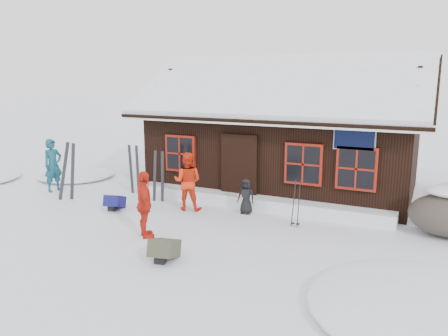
# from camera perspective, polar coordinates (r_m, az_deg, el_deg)

# --- Properties ---
(ground) EXTENTS (120.00, 120.00, 0.00)m
(ground) POSITION_cam_1_polar(r_m,az_deg,el_deg) (11.34, -7.25, -7.17)
(ground) COLOR white
(ground) RESTS_ON ground
(mountain_hut) EXTENTS (8.90, 6.09, 4.42)m
(mountain_hut) POSITION_cam_1_polar(r_m,az_deg,el_deg) (14.77, 8.17, 3.52)
(mountain_hut) COLOR black
(mountain_hut) RESTS_ON ground
(snow_drift) EXTENTS (7.60, 0.60, 0.35)m
(snow_drift) POSITION_cam_1_polar(r_m,az_deg,el_deg) (12.54, 4.17, -4.41)
(snow_drift) COLOR white
(snow_drift) RESTS_ON ground
(snow_mounds) EXTENTS (20.60, 13.20, 0.48)m
(snow_mounds) POSITION_cam_1_polar(r_m,az_deg,el_deg) (12.20, 4.15, -5.74)
(snow_mounds) COLOR white
(snow_mounds) RESTS_ON ground
(skier_teal) EXTENTS (0.53, 0.70, 1.72)m
(skier_teal) POSITION_cam_1_polar(r_m,az_deg,el_deg) (15.22, -21.43, 0.33)
(skier_teal) COLOR #124A59
(skier_teal) RESTS_ON ground
(skier_orange_left) EXTENTS (0.92, 0.80, 1.64)m
(skier_orange_left) POSITION_cam_1_polar(r_m,az_deg,el_deg) (12.21, -4.77, -1.74)
(skier_orange_left) COLOR red
(skier_orange_left) RESTS_ON ground
(skier_orange_right) EXTENTS (0.92, 0.92, 1.57)m
(skier_orange_right) POSITION_cam_1_polar(r_m,az_deg,el_deg) (10.24, -10.35, -4.74)
(skier_orange_right) COLOR red
(skier_orange_right) RESTS_ON ground
(skier_crouched) EXTENTS (0.49, 0.33, 0.97)m
(skier_crouched) POSITION_cam_1_polar(r_m,az_deg,el_deg) (11.91, 2.90, -3.71)
(skier_crouched) COLOR black
(skier_crouched) RESTS_ON ground
(ski_pair_left) EXTENTS (0.72, 0.25, 1.83)m
(ski_pair_left) POSITION_cam_1_polar(r_m,az_deg,el_deg) (13.94, -19.68, -0.49)
(ski_pair_left) COLOR black
(ski_pair_left) RESTS_ON ground
(ski_pair_mid) EXTENTS (0.41, 0.06, 1.62)m
(ski_pair_mid) POSITION_cam_1_polar(r_m,az_deg,el_deg) (14.17, -11.64, -0.30)
(ski_pair_mid) COLOR black
(ski_pair_mid) RESTS_ON ground
(ski_pair_right) EXTENTS (0.43, 0.09, 1.59)m
(ski_pair_right) POSITION_cam_1_polar(r_m,az_deg,el_deg) (13.16, -8.54, -1.18)
(ski_pair_right) COLOR black
(ski_pair_right) RESTS_ON ground
(ski_poles) EXTENTS (0.22, 0.11, 1.24)m
(ski_poles) POSITION_cam_1_polar(r_m,az_deg,el_deg) (10.97, 9.39, -4.69)
(ski_poles) COLOR black
(ski_poles) RESTS_ON ground
(backpack_blue) EXTENTS (0.58, 0.68, 0.32)m
(backpack_blue) POSITION_cam_1_polar(r_m,az_deg,el_deg) (12.72, -14.05, -4.59)
(backpack_blue) COLOR #141555
(backpack_blue) RESTS_ON ground
(backpack_olive) EXTENTS (0.62, 0.74, 0.35)m
(backpack_olive) POSITION_cam_1_polar(r_m,az_deg,el_deg) (9.10, -7.76, -10.85)
(backpack_olive) COLOR #3E3F2D
(backpack_olive) RESTS_ON ground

